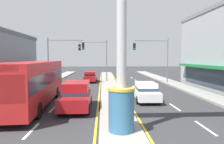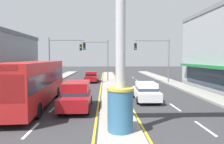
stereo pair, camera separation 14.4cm
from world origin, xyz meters
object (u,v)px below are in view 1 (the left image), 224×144
(district_sign, at_px, (122,33))
(bus_far_left_oncoming, at_px, (33,81))
(sedan_near_left_lane, at_px, (146,91))
(pedestrian_near_kerb, at_px, (20,83))
(traffic_light_right_side, at_px, (155,53))
(traffic_light_median_far, at_px, (96,54))
(traffic_light_left_side, at_px, (61,53))
(sedan_mid_left_lane, at_px, (90,77))
(suv_far_right_lane, at_px, (76,95))

(district_sign, relative_size, bus_far_left_oncoming, 0.75)
(sedan_near_left_lane, height_order, pedestrian_near_kerb, pedestrian_near_kerb)
(traffic_light_right_side, relative_size, sedan_near_left_lane, 1.43)
(bus_far_left_oncoming, height_order, pedestrian_near_kerb, bus_far_left_oncoming)
(district_sign, xyz_separation_m, bus_far_left_oncoming, (-5.99, 5.95, -2.81))
(traffic_light_median_far, bearing_deg, pedestrian_near_kerb, -124.44)
(traffic_light_left_side, distance_m, sedan_near_left_lane, 14.26)
(sedan_mid_left_lane, bearing_deg, suv_far_right_lane, -90.01)
(sedan_mid_left_lane, height_order, pedestrian_near_kerb, pedestrian_near_kerb)
(suv_far_right_lane, xyz_separation_m, sedan_near_left_lane, (5.37, 2.54, -0.20))
(district_sign, distance_m, traffic_light_right_side, 19.37)
(sedan_mid_left_lane, bearing_deg, traffic_light_median_far, 12.04)
(district_sign, xyz_separation_m, traffic_light_right_side, (6.27, 18.33, -0.43))
(traffic_light_left_side, height_order, traffic_light_median_far, same)
(pedestrian_near_kerb, bearing_deg, district_sign, -50.34)
(traffic_light_median_far, relative_size, sedan_mid_left_lane, 1.43)
(traffic_light_left_side, height_order, bus_far_left_oncoming, traffic_light_left_side)
(suv_far_right_lane, xyz_separation_m, sedan_mid_left_lane, (0.00, 15.99, -0.20))
(sedan_mid_left_lane, bearing_deg, traffic_light_right_side, -15.16)
(district_sign, xyz_separation_m, sedan_mid_left_lane, (-2.69, 20.75, -3.89))
(traffic_light_right_side, distance_m, suv_far_right_lane, 16.58)
(traffic_light_right_side, distance_m, traffic_light_median_far, 8.47)
(district_sign, relative_size, pedestrian_near_kerb, 5.01)
(sedan_mid_left_lane, bearing_deg, pedestrian_near_kerb, -121.34)
(sedan_near_left_lane, bearing_deg, bus_far_left_oncoming, -171.11)
(traffic_light_left_side, relative_size, traffic_light_right_side, 1.00)
(district_sign, distance_m, sedan_mid_left_lane, 21.28)
(sedan_near_left_lane, height_order, bus_far_left_oncoming, bus_far_left_oncoming)
(sedan_near_left_lane, distance_m, bus_far_left_oncoming, 8.84)
(suv_far_right_lane, bearing_deg, pedestrian_near_kerb, 136.20)
(traffic_light_left_side, xyz_separation_m, traffic_light_median_far, (4.49, 3.10, -0.05))
(traffic_light_right_side, relative_size, suv_far_right_lane, 1.34)
(traffic_light_left_side, bearing_deg, sedan_near_left_lane, -49.64)
(pedestrian_near_kerb, bearing_deg, traffic_light_left_side, 70.38)
(sedan_mid_left_lane, bearing_deg, bus_far_left_oncoming, -102.56)
(district_sign, height_order, traffic_light_median_far, district_sign)
(traffic_light_right_side, xyz_separation_m, suv_far_right_lane, (-8.96, -13.56, -3.26))
(traffic_light_left_side, height_order, pedestrian_near_kerb, traffic_light_left_side)
(traffic_light_left_side, relative_size, suv_far_right_lane, 1.34)
(traffic_light_right_side, bearing_deg, sedan_mid_left_lane, 164.84)
(bus_far_left_oncoming, bearing_deg, traffic_light_right_side, 45.28)
(suv_far_right_lane, relative_size, bus_far_left_oncoming, 0.41)
(traffic_light_median_far, bearing_deg, sedan_near_left_lane, -71.89)
(suv_far_right_lane, distance_m, bus_far_left_oncoming, 3.61)
(district_sign, distance_m, traffic_light_median_far, 21.03)
(traffic_light_median_far, height_order, sedan_mid_left_lane, traffic_light_median_far)
(sedan_mid_left_lane, distance_m, bus_far_left_oncoming, 15.21)
(traffic_light_median_far, bearing_deg, district_sign, -85.15)
(traffic_light_right_side, bearing_deg, district_sign, -108.89)
(suv_far_right_lane, height_order, sedan_near_left_lane, suv_far_right_lane)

